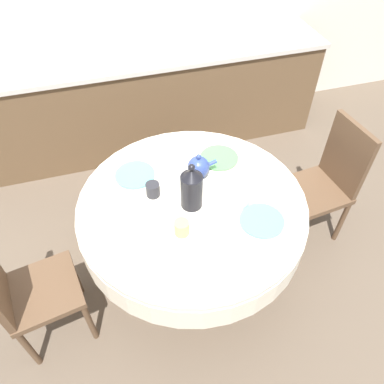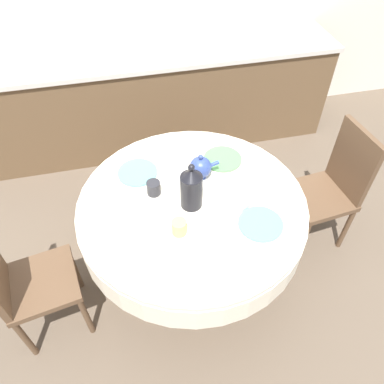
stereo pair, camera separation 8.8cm
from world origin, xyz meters
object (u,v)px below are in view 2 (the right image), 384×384
object	(u,v)px
chair_left	(333,185)
coffee_carafe	(191,188)
teapot	(201,167)
chair_right	(22,280)

from	to	relation	value
chair_left	coffee_carafe	distance (m)	1.09
chair_left	coffee_carafe	xyz separation A→B (m)	(-1.03, -0.13, 0.34)
chair_left	teapot	xyz separation A→B (m)	(-0.92, 0.08, 0.28)
chair_right	coffee_carafe	bearing A→B (deg)	88.93
coffee_carafe	teapot	bearing A→B (deg)	63.08
chair_left	teapot	world-z (taller)	chair_left
chair_left	teapot	bearing A→B (deg)	78.76
chair_left	teapot	size ratio (longest dim) A/B	5.07
coffee_carafe	chair_right	bearing A→B (deg)	-171.05
chair_left	chair_right	distance (m)	2.06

